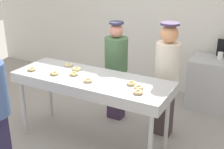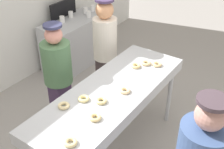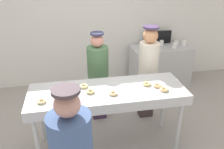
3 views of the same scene
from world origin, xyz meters
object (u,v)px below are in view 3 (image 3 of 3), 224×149
at_px(plain_donut_4, 90,92).
at_px(prep_counter, 160,65).
at_px(plain_donut_7, 42,101).
at_px(paper_cup_1, 175,46).
at_px(plain_donut_1, 164,89).
at_px(plain_donut_5, 157,85).
at_px(plain_donut_6, 69,84).
at_px(plain_donut_8, 113,93).
at_px(worker_baker, 98,72).
at_px(plain_donut_3, 72,97).
at_px(menu_display, 158,37).
at_px(fryer_conveyor, 108,95).
at_px(paper_cup_0, 162,43).
at_px(paper_cup_3, 184,43).
at_px(plain_donut_0, 84,86).
at_px(paper_cup_4, 151,44).
at_px(plain_donut_2, 147,84).
at_px(worker_assistant, 148,68).
at_px(paper_cup_2, 176,43).

height_order(plain_donut_4, prep_counter, plain_donut_4).
distance_m(plain_donut_7, paper_cup_1, 3.23).
relative_size(plain_donut_1, paper_cup_1, 1.08).
xyz_separation_m(plain_donut_5, plain_donut_6, (-1.21, 0.26, 0.00)).
bearing_deg(plain_donut_8, worker_baker, 95.00).
xyz_separation_m(plain_donut_3, menu_display, (1.99, 2.25, 0.02)).
height_order(fryer_conveyor, plain_donut_1, plain_donut_1).
distance_m(plain_donut_4, paper_cup_0, 2.71).
relative_size(fryer_conveyor, worker_baker, 1.37).
distance_m(plain_donut_4, paper_cup_3, 2.98).
distance_m(plain_donut_0, paper_cup_3, 2.93).
distance_m(plain_donut_8, prep_counter, 2.54).
xyz_separation_m(paper_cup_0, paper_cup_4, (-0.26, -0.04, 0.00)).
relative_size(fryer_conveyor, plain_donut_2, 18.00).
bearing_deg(plain_donut_7, fryer_conveyor, 11.45).
distance_m(plain_donut_2, plain_donut_6, 1.10).
bearing_deg(plain_donut_4, fryer_conveyor, 10.13).
xyz_separation_m(fryer_conveyor, plain_donut_1, (0.74, -0.17, 0.10)).
bearing_deg(plain_donut_0, worker_baker, 66.23).
bearing_deg(plain_donut_5, plain_donut_7, -175.25).
bearing_deg(menu_display, worker_baker, -139.17).
xyz_separation_m(plain_donut_3, plain_donut_5, (1.18, 0.10, 0.00)).
xyz_separation_m(worker_assistant, paper_cup_0, (0.76, 1.31, -0.01)).
relative_size(plain_donut_2, paper_cup_3, 1.08).
bearing_deg(plain_donut_6, plain_donut_3, -84.49).
bearing_deg(plain_donut_4, plain_donut_6, 136.57).
bearing_deg(plain_donut_0, plain_donut_6, 155.43).
distance_m(worker_baker, paper_cup_1, 2.03).
bearing_deg(plain_donut_3, worker_assistant, 32.34).
bearing_deg(paper_cup_4, plain_donut_1, -104.67).
xyz_separation_m(plain_donut_8, prep_counter, (1.46, 1.99, -0.56)).
xyz_separation_m(paper_cup_1, paper_cup_3, (0.29, 0.14, 0.00)).
height_order(plain_donut_0, plain_donut_4, same).
bearing_deg(menu_display, paper_cup_2, -32.00).
relative_size(plain_donut_5, paper_cup_1, 1.08).
distance_m(paper_cup_0, paper_cup_1, 0.32).
xyz_separation_m(plain_donut_4, plain_donut_6, (-0.28, 0.26, 0.00)).
bearing_deg(menu_display, plain_donut_7, -136.12).
relative_size(paper_cup_0, paper_cup_4, 1.00).
relative_size(plain_donut_0, menu_display, 0.19).
relative_size(plain_donut_1, plain_donut_2, 1.00).
height_order(plain_donut_1, plain_donut_8, same).
bearing_deg(paper_cup_1, plain_donut_8, -132.44).
bearing_deg(plain_donut_3, plain_donut_4, 23.60).
bearing_deg(plain_donut_0, fryer_conveyor, -21.84).
relative_size(fryer_conveyor, plain_donut_8, 18.00).
bearing_deg(plain_donut_8, plain_donut_3, -179.58).
height_order(plain_donut_6, paper_cup_3, plain_donut_6).
xyz_separation_m(plain_donut_0, paper_cup_4, (1.61, 1.81, -0.07)).
bearing_deg(plain_donut_6, plain_donut_0, -24.57).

